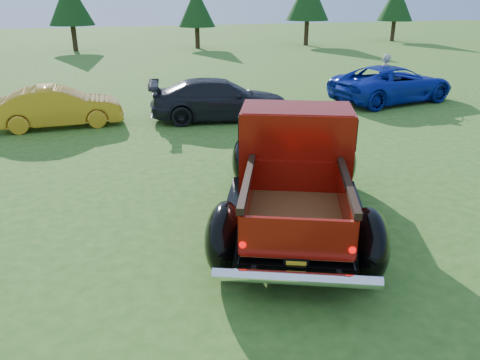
% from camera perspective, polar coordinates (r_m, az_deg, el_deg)
% --- Properties ---
extents(ground, '(120.00, 120.00, 0.00)m').
position_cam_1_polar(ground, '(8.12, 2.97, -6.51)').
color(ground, '#2F5B1A').
rests_on(ground, ground).
extents(tree_mid_left, '(3.20, 3.20, 5.00)m').
position_cam_1_polar(tree_mid_left, '(37.67, -20.03, 19.71)').
color(tree_mid_left, '#332114').
rests_on(tree_mid_left, ground).
extents(tree_mid_right, '(2.82, 2.82, 4.40)m').
position_cam_1_polar(tree_mid_right, '(37.68, -5.33, 20.20)').
color(tree_mid_right, '#332114').
rests_on(tree_mid_right, ground).
extents(tree_far_east, '(3.07, 3.07, 4.80)m').
position_cam_1_polar(tree_far_east, '(45.73, 18.50, 19.83)').
color(tree_far_east, '#332114').
rests_on(tree_far_east, ground).
extents(pickup_truck, '(4.20, 5.75, 2.01)m').
position_cam_1_polar(pickup_truck, '(8.59, 6.69, 1.94)').
color(pickup_truck, black).
rests_on(pickup_truck, ground).
extents(show_car_yellow, '(3.80, 1.38, 1.24)m').
position_cam_1_polar(show_car_yellow, '(15.63, -21.25, 8.32)').
color(show_car_yellow, orange).
rests_on(show_car_yellow, ground).
extents(show_car_grey, '(4.80, 2.62, 1.32)m').
position_cam_1_polar(show_car_grey, '(15.50, -2.42, 9.79)').
color(show_car_grey, black).
rests_on(show_car_grey, ground).
extents(show_car_blue, '(5.22, 3.03, 1.37)m').
position_cam_1_polar(show_car_blue, '(19.10, 18.08, 11.09)').
color(show_car_blue, '#0E239D').
rests_on(show_car_blue, ground).
extents(spectator, '(0.78, 0.72, 1.78)m').
position_cam_1_polar(spectator, '(19.06, 17.04, 11.82)').
color(spectator, '#A7A390').
rests_on(spectator, ground).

